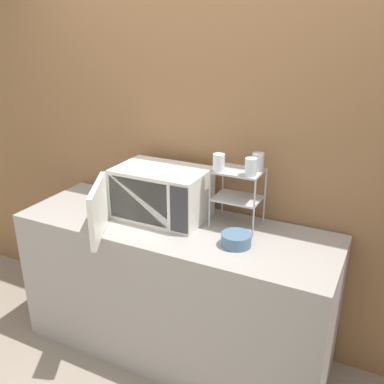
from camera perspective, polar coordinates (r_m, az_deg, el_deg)
ground_plane at (r=2.94m, az=-5.57°, el=-23.73°), size 12.00×12.00×0.00m
wall_back at (r=2.81m, az=1.16°, el=5.32°), size 8.00×0.06×2.60m
counter at (r=2.86m, az=-2.29°, el=-12.86°), size 2.00×0.67×0.94m
microwave at (r=2.67m, az=-4.50°, el=-0.22°), size 0.59×0.77×0.32m
dish_rack at (r=2.53m, az=6.15°, el=0.77°), size 0.29×0.21×0.35m
glass_front_left at (r=2.46m, az=3.59°, el=3.95°), size 0.07×0.07×0.10m
glass_back_right at (r=2.51m, az=8.79°, el=4.04°), size 0.07×0.07×0.10m
glass_front_right at (r=2.40m, az=7.86°, el=3.32°), size 0.07×0.07×0.10m
bowl at (r=2.39m, az=5.92°, el=-6.36°), size 0.17×0.17×0.07m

